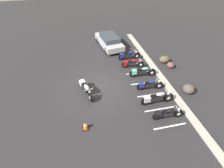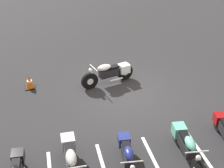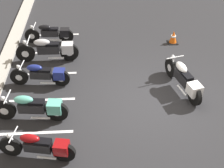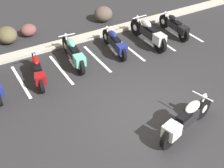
{
  "view_description": "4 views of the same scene",
  "coord_description": "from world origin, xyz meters",
  "px_view_note": "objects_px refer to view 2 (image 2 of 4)",
  "views": [
    {
      "loc": [
        10.23,
        -1.32,
        8.51
      ],
      "look_at": [
        0.45,
        0.89,
        0.53
      ],
      "focal_mm": 28.0,
      "sensor_mm": 36.0,
      "label": 1
    },
    {
      "loc": [
        2.86,
        9.61,
        6.26
      ],
      "look_at": [
        0.74,
        0.54,
        0.9
      ],
      "focal_mm": 50.0,
      "sensor_mm": 36.0,
      "label": 2
    },
    {
      "loc": [
        -7.5,
        1.73,
        6.45
      ],
      "look_at": [
        -0.08,
        1.3,
        0.77
      ],
      "focal_mm": 50.0,
      "sensor_mm": 36.0,
      "label": 3
    },
    {
      "loc": [
        -4.31,
        -5.31,
        6.12
      ],
      "look_at": [
        -0.68,
        0.88,
        0.84
      ],
      "focal_mm": 50.0,
      "sensor_mm": 36.0,
      "label": 4
    }
  ],
  "objects_px": {
    "parked_bike_3": "(127,155)",
    "parked_bike_4": "(71,159)",
    "motorcycle_white_featured": "(110,73)",
    "traffic_cone": "(30,82)",
    "parked_bike_2": "(186,145)"
  },
  "relations": [
    {
      "from": "parked_bike_2",
      "to": "traffic_cone",
      "type": "distance_m",
      "value": 6.57
    },
    {
      "from": "parked_bike_4",
      "to": "traffic_cone",
      "type": "bearing_deg",
      "value": -167.31
    },
    {
      "from": "parked_bike_3",
      "to": "parked_bike_4",
      "type": "bearing_deg",
      "value": -88.08
    },
    {
      "from": "motorcycle_white_featured",
      "to": "parked_bike_3",
      "type": "bearing_deg",
      "value": 67.52
    },
    {
      "from": "parked_bike_2",
      "to": "parked_bike_3",
      "type": "relative_size",
      "value": 1.09
    },
    {
      "from": "parked_bike_4",
      "to": "parked_bike_3",
      "type": "bearing_deg",
      "value": 86.18
    },
    {
      "from": "parked_bike_2",
      "to": "traffic_cone",
      "type": "relative_size",
      "value": 4.05
    },
    {
      "from": "motorcycle_white_featured",
      "to": "parked_bike_3",
      "type": "relative_size",
      "value": 1.1
    },
    {
      "from": "motorcycle_white_featured",
      "to": "parked_bike_3",
      "type": "height_order",
      "value": "motorcycle_white_featured"
    },
    {
      "from": "parked_bike_3",
      "to": "traffic_cone",
      "type": "xyz_separation_m",
      "value": [
        2.57,
        -4.96,
        -0.17
      ]
    },
    {
      "from": "parked_bike_3",
      "to": "parked_bike_4",
      "type": "relative_size",
      "value": 0.87
    },
    {
      "from": "parked_bike_2",
      "to": "parked_bike_3",
      "type": "bearing_deg",
      "value": -85.9
    },
    {
      "from": "motorcycle_white_featured",
      "to": "parked_bike_3",
      "type": "distance_m",
      "value": 4.65
    },
    {
      "from": "parked_bike_2",
      "to": "parked_bike_4",
      "type": "distance_m",
      "value": 3.19
    },
    {
      "from": "traffic_cone",
      "to": "parked_bike_2",
      "type": "bearing_deg",
      "value": 130.31
    }
  ]
}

